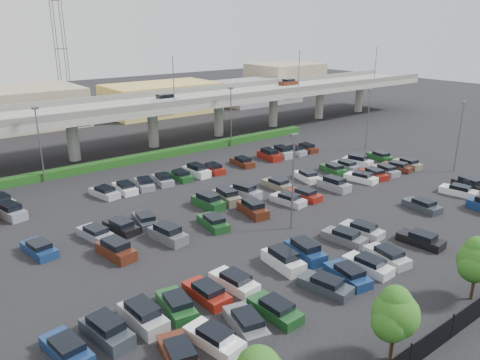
{
  "coord_description": "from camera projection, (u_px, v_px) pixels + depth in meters",
  "views": [
    {
      "loc": [
        -32.11,
        -40.5,
        20.74
      ],
      "look_at": [
        1.99,
        3.42,
        2.0
      ],
      "focal_mm": 35.0,
      "sensor_mm": 36.0,
      "label": 1
    }
  ],
  "objects": [
    {
      "name": "overpass",
      "position": [
        124.0,
        111.0,
        77.19
      ],
      "size": [
        150.0,
        13.0,
        15.8
      ],
      "color": "gray",
      "rests_on": "ground"
    },
    {
      "name": "hedge",
      "position": [
        147.0,
        157.0,
        74.13
      ],
      "size": [
        66.0,
        1.6,
        1.1
      ],
      "primitive_type": "cube",
      "color": "#193D11",
      "rests_on": "ground"
    },
    {
      "name": "distant_buildings",
      "position": [
        121.0,
        100.0,
        107.86
      ],
      "size": [
        138.0,
        24.0,
        9.0
      ],
      "color": "slate",
      "rests_on": "ground"
    },
    {
      "name": "light_poles",
      "position": [
        205.0,
        158.0,
        52.71
      ],
      "size": [
        66.9,
        48.38,
        10.3
      ],
      "color": "#54545A",
      "rests_on": "ground"
    },
    {
      "name": "fence",
      "position": [
        480.0,
        307.0,
        34.32
      ],
      "size": [
        70.0,
        0.1,
        2.0
      ],
      "color": "black",
      "rests_on": "ground"
    },
    {
      "name": "parked_cars",
      "position": [
        258.0,
        211.0,
        52.65
      ],
      "size": [
        63.02,
        41.69,
        1.67
      ],
      "color": "black",
      "rests_on": "ground"
    },
    {
      "name": "comm_tower",
      "position": [
        60.0,
        46.0,
        108.33
      ],
      "size": [
        2.4,
        2.4,
        30.0
      ],
      "color": "#54545A",
      "rests_on": "ground"
    },
    {
      "name": "tree_row",
      "position": [
        471.0,
        265.0,
        35.03
      ],
      "size": [
        65.07,
        3.66,
        5.94
      ],
      "color": "#332316",
      "rests_on": "ground"
    },
    {
      "name": "ground",
      "position": [
        244.0,
        206.0,
        55.6
      ],
      "size": [
        280.0,
        280.0,
        0.0
      ],
      "primitive_type": "plane",
      "color": "black"
    }
  ]
}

